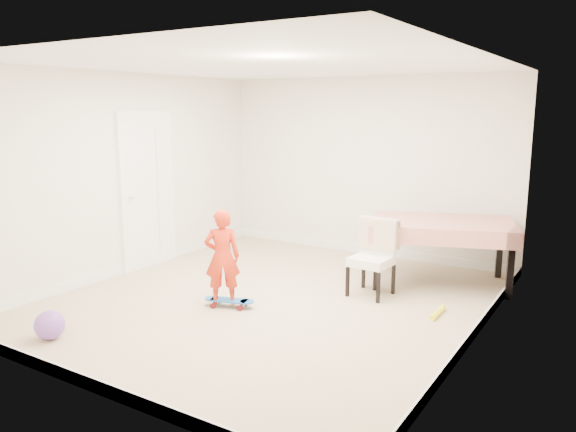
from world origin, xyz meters
The scene contains 17 objects.
ground centered at (0.00, 0.00, 0.00)m, with size 5.00×5.00×0.00m, color tan.
ceiling centered at (0.00, 0.00, 2.58)m, with size 4.50×5.00×0.04m, color white.
wall_back centered at (0.00, 2.48, 1.30)m, with size 4.50×0.04×2.60m, color silver.
wall_front centered at (0.00, -2.48, 1.30)m, with size 4.50×0.04×2.60m, color silver.
wall_left centered at (-2.23, 0.00, 1.30)m, with size 0.04×5.00×2.60m, color silver.
wall_right centered at (2.23, 0.00, 1.30)m, with size 0.04×5.00×2.60m, color silver.
door centered at (-2.22, 0.30, 1.02)m, with size 0.10×0.94×2.11m, color white.
baseboard_back centered at (0.00, 2.49, 0.06)m, with size 4.50×0.02×0.12m, color white.
baseboard_front centered at (0.00, -2.49, 0.06)m, with size 4.50×0.02×0.12m, color white.
baseboard_left centered at (-2.24, 0.00, 0.06)m, with size 0.02×5.00×0.12m, color white.
baseboard_right centered at (2.24, 0.00, 0.06)m, with size 0.02×5.00×0.12m, color white.
dining_table centered at (1.44, 1.62, 0.40)m, with size 1.69×1.06×0.80m, color red, non-canonical shape.
dining_chair centered at (0.89, 0.75, 0.44)m, with size 0.49×0.57×0.89m, color beige, non-canonical shape.
skateboard centered at (-0.26, -0.44, 0.04)m, with size 0.57×0.21×0.08m, color blue, non-canonical shape.
child centered at (-0.33, -0.46, 0.53)m, with size 0.38×0.25×1.05m, color red.
balloon centered at (-1.15, -2.03, 0.14)m, with size 0.28×0.28×0.28m, color purple.
foam_toy centered at (1.76, 0.52, 0.03)m, with size 0.06×0.06×0.40m, color #FFFD1A.
Camera 1 is at (3.39, -5.07, 2.15)m, focal length 35.00 mm.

